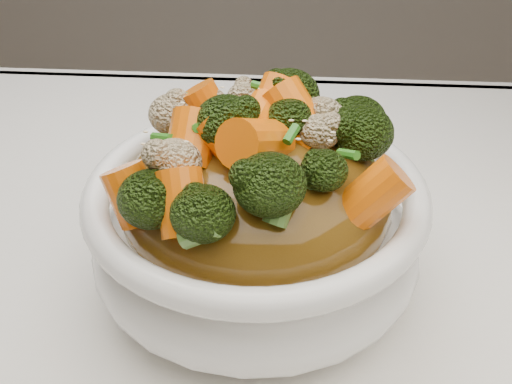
# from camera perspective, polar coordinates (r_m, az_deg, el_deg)

# --- Properties ---
(tablecloth) EXTENTS (1.20, 0.80, 0.04)m
(tablecloth) POSITION_cam_1_polar(r_m,az_deg,el_deg) (0.46, 6.18, -12.73)
(tablecloth) COLOR white
(tablecloth) RESTS_ON dining_table
(bowl) EXTENTS (0.28, 0.28, 0.09)m
(bowl) POSITION_cam_1_polar(r_m,az_deg,el_deg) (0.43, -0.00, -3.85)
(bowl) COLOR white
(bowl) RESTS_ON tablecloth
(sauce_base) EXTENTS (0.22, 0.22, 0.10)m
(sauce_base) POSITION_cam_1_polar(r_m,az_deg,el_deg) (0.41, -0.00, -0.37)
(sauce_base) COLOR #5E3D10
(sauce_base) RESTS_ON bowl
(carrots) EXTENTS (0.22, 0.22, 0.05)m
(carrots) POSITION_cam_1_polar(r_m,az_deg,el_deg) (0.38, -0.00, 8.05)
(carrots) COLOR orange
(carrots) RESTS_ON sauce_base
(broccoli) EXTENTS (0.22, 0.22, 0.05)m
(broccoli) POSITION_cam_1_polar(r_m,az_deg,el_deg) (0.38, -0.00, 7.90)
(broccoli) COLOR black
(broccoli) RESTS_ON sauce_base
(cauliflower) EXTENTS (0.22, 0.22, 0.04)m
(cauliflower) POSITION_cam_1_polar(r_m,az_deg,el_deg) (0.38, -0.00, 7.61)
(cauliflower) COLOR #C9B589
(cauliflower) RESTS_ON sauce_base
(scallions) EXTENTS (0.16, 0.16, 0.02)m
(scallions) POSITION_cam_1_polar(r_m,az_deg,el_deg) (0.38, 0.00, 8.20)
(scallions) COLOR #2B781B
(scallions) RESTS_ON sauce_base
(sesame_seeds) EXTENTS (0.20, 0.20, 0.01)m
(sesame_seeds) POSITION_cam_1_polar(r_m,az_deg,el_deg) (0.38, -0.00, 8.20)
(sesame_seeds) COLOR #F7E3AF
(sesame_seeds) RESTS_ON sauce_base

